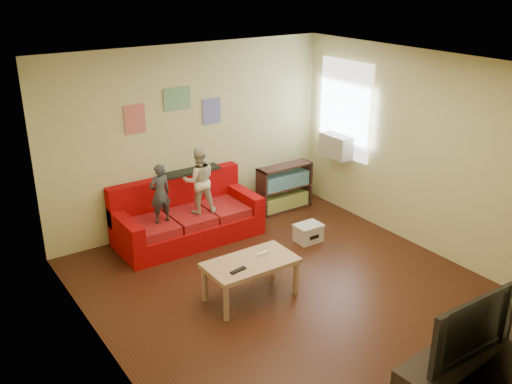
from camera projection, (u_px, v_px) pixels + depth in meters
room_shell at (296, 189)px, 6.41m from camera, size 4.52×5.02×2.72m
sofa at (186, 218)px, 8.20m from camera, size 2.05×0.94×0.90m
child_a at (160, 194)px, 7.63m from camera, size 0.31×0.21×0.83m
child_b at (199, 181)px, 7.92m from camera, size 0.55×0.48×0.95m
coffee_table at (251, 266)px, 6.66m from camera, size 1.08×0.59×0.49m
remote at (238, 270)px, 6.41m from camera, size 0.21×0.09×0.02m
game_controller at (262, 254)px, 6.77m from camera, size 0.15×0.05×0.03m
bookshelf at (284, 190)px, 9.17m from camera, size 0.93×0.28×0.74m
window at (345, 109)px, 8.73m from camera, size 0.04×1.08×1.48m
ac_unit at (337, 146)px, 8.87m from camera, size 0.28×0.55×0.35m
artwork_left at (135, 119)px, 7.73m from camera, size 0.30×0.01×0.40m
artwork_center at (177, 99)px, 8.00m from camera, size 0.42×0.01×0.32m
artwork_right at (212, 111)px, 8.37m from camera, size 0.30×0.01×0.38m
file_box at (308, 233)px, 8.15m from camera, size 0.38×0.29×0.26m
tv_stand at (456, 375)px, 5.14m from camera, size 1.37×0.57×0.50m
television at (464, 323)px, 4.94m from camera, size 1.05×0.15×0.61m
tissue at (275, 252)px, 7.78m from camera, size 0.12×0.12×0.10m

